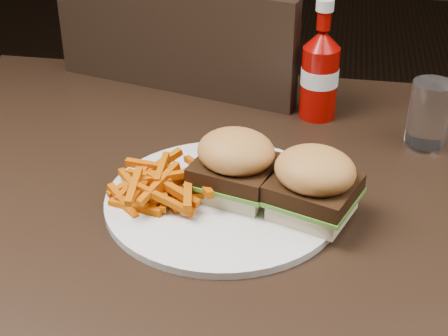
% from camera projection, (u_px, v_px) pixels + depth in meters
% --- Properties ---
extents(dining_table, '(1.20, 0.80, 0.04)m').
position_uv_depth(dining_table, '(276.00, 199.00, 0.96)').
color(dining_table, black).
rests_on(dining_table, ground).
extents(chair_far, '(0.58, 0.58, 0.05)m').
position_uv_depth(chair_far, '(224.00, 181.00, 1.57)').
color(chair_far, black).
rests_on(chair_far, ground).
extents(plate, '(0.31, 0.31, 0.01)m').
position_uv_depth(plate, '(223.00, 201.00, 0.92)').
color(plate, white).
rests_on(plate, dining_table).
extents(sandwich_half_a, '(0.11, 0.11, 0.02)m').
position_uv_depth(sandwich_half_a, '(236.00, 187.00, 0.92)').
color(sandwich_half_a, beige).
rests_on(sandwich_half_a, plate).
extents(sandwich_half_b, '(0.12, 0.11, 0.02)m').
position_uv_depth(sandwich_half_b, '(312.00, 206.00, 0.87)').
color(sandwich_half_b, '#F6E3B7').
rests_on(sandwich_half_b, plate).
extents(fries_pile, '(0.13, 0.13, 0.05)m').
position_uv_depth(fries_pile, '(165.00, 183.00, 0.90)').
color(fries_pile, '#AF4A02').
rests_on(fries_pile, plate).
extents(ketchup_bottle, '(0.07, 0.07, 0.12)m').
position_uv_depth(ketchup_bottle, '(319.00, 83.00, 1.11)').
color(ketchup_bottle, '#910603').
rests_on(ketchup_bottle, dining_table).
extents(tumbler, '(0.08, 0.08, 0.10)m').
position_uv_depth(tumbler, '(429.00, 113.00, 1.03)').
color(tumbler, white).
rests_on(tumbler, dining_table).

